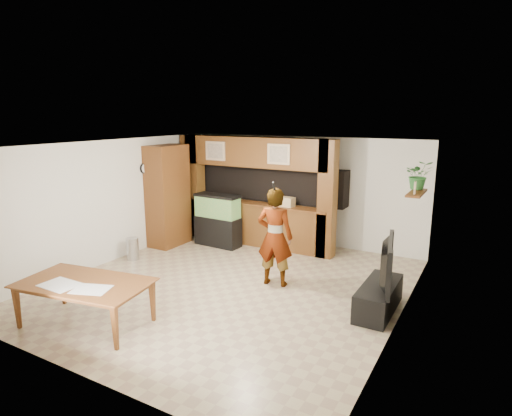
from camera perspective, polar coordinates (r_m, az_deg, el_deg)
The scene contains 21 objects.
floor at distance 8.10m, azimuth -3.43°, elevation -10.28°, with size 6.50×6.50×0.00m, color tan.
ceiling at distance 7.49m, azimuth -3.69°, elevation 8.38°, with size 6.50×6.50×0.00m, color white.
wall_back at distance 10.51m, azimuth 6.13°, elevation 2.38°, with size 6.00×6.00×0.00m, color silver.
wall_left at distance 9.63m, azimuth -18.72°, elevation 0.85°, with size 6.50×6.50×0.00m, color silver.
wall_right at distance 6.61m, azimuth 18.90°, elevation -4.31°, with size 6.50×6.50×0.00m, color silver.
partition at distance 10.38m, azimuth -0.03°, elevation 2.40°, with size 4.20×0.99×2.60m.
wall_clock at distance 10.19m, azimuth -14.65°, elevation 5.15°, with size 0.05×0.25×0.25m.
wall_shelf at distance 8.42m, azimuth 20.62°, elevation 1.89°, with size 0.25×0.90×0.04m, color brown.
pantry_cabinet at distance 10.45m, azimuth -11.67°, elevation 1.61°, with size 0.60×0.99×2.41m, color brown.
trash_can at distance 9.75m, azimuth -16.14°, elevation -5.25°, with size 0.27×0.27×0.49m, color #B2B2B7.
aquarium at distance 10.30m, azimuth -5.12°, elevation -1.71°, with size 1.13×0.42×1.26m.
tv_stand at distance 7.32m, azimuth 16.03°, elevation -11.43°, with size 0.50×1.36×0.45m, color black.
television at distance 7.10m, azimuth 16.32°, elevation -6.96°, with size 1.31×0.17×0.76m, color black.
photo_frame at distance 8.18m, azimuth 20.43°, elevation 2.53°, with size 0.03×0.16×0.22m, color tan.
potted_plant at distance 8.68m, azimuth 20.89°, elevation 4.14°, with size 0.49×0.43×0.55m, color #2A6A2C.
person at distance 7.86m, azimuth 2.54°, elevation -3.88°, with size 0.67×0.44×1.84m, color #A27A58.
microphone at distance 7.48m, azimuth 2.40°, elevation 2.91°, with size 0.04×0.04×0.17m, color black.
dining_table at distance 7.04m, azimuth -21.92°, elevation -11.83°, with size 1.95×1.08×0.68m, color brown.
newspaper_a at distance 6.96m, azimuth -24.66°, elevation -9.29°, with size 0.56×0.41×0.01m, color silver.
newspaper_b at distance 6.62m, azimuth -21.12°, elevation -10.09°, with size 0.51×0.37×0.01m, color silver.
counter_box at distance 9.83m, azimuth 4.17°, elevation 0.81°, with size 0.33×0.22×0.22m, color tan.
Camera 1 is at (4.08, -6.26, 3.14)m, focal length 30.00 mm.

